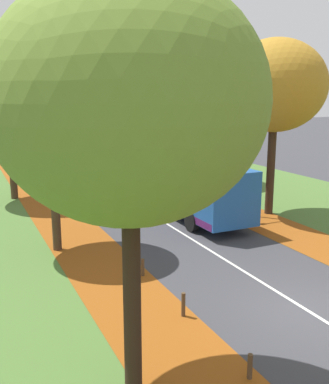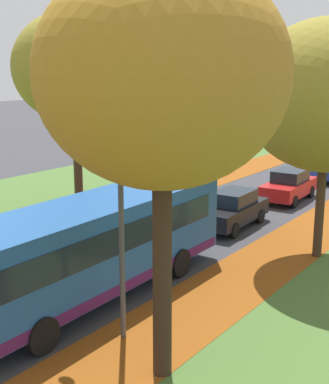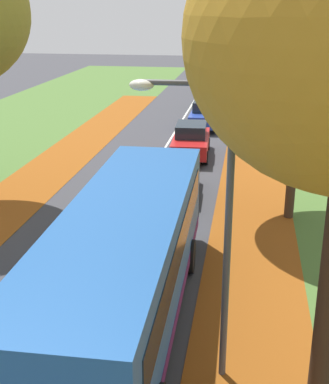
{
  "view_description": "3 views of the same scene",
  "coord_description": "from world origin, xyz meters",
  "px_view_note": "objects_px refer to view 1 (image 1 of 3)",
  "views": [
    {
      "loc": [
        -9.1,
        -9.36,
        6.43
      ],
      "look_at": [
        0.68,
        11.79,
        1.2
      ],
      "focal_mm": 42.0,
      "sensor_mm": 36.0,
      "label": 1
    },
    {
      "loc": [
        12.35,
        0.61,
        6.88
      ],
      "look_at": [
        0.43,
        16.97,
        2.12
      ],
      "focal_mm": 50.0,
      "sensor_mm": 36.0,
      "label": 2
    },
    {
      "loc": [
        4.27,
        1.07,
        7.19
      ],
      "look_at": [
        1.91,
        15.83,
        1.9
      ],
      "focal_mm": 50.0,
      "sensor_mm": 36.0,
      "label": 3
    }
  ],
  "objects_px": {
    "tree_left_nearest": "(129,102)",
    "tree_left_near": "(50,113)",
    "bollard_third": "(143,267)",
    "streetlamp_right": "(229,145)",
    "car_black_lead": "(123,172)",
    "tree_right_near": "(275,86)",
    "tree_right_mid": "(187,99)",
    "bollard_second": "(183,305)",
    "car_green_fourth_in_line": "(68,144)",
    "bus": "(182,182)",
    "tree_left_mid": "(6,84)",
    "bollard_nearest": "(250,367)",
    "car_silver_trailing": "(51,138)",
    "car_red_following": "(99,160)",
    "car_blue_third_in_line": "(81,151)"
  },
  "relations": [
    {
      "from": "bus",
      "to": "tree_left_nearest",
      "type": "bearing_deg",
      "value": -121.13
    },
    {
      "from": "bollard_nearest",
      "to": "bollard_second",
      "type": "height_order",
      "value": "bollard_second"
    },
    {
      "from": "tree_left_mid",
      "to": "streetlamp_right",
      "type": "relative_size",
      "value": 1.58
    },
    {
      "from": "tree_right_near",
      "to": "car_green_fourth_in_line",
      "type": "distance_m",
      "value": 30.87
    },
    {
      "from": "tree_right_mid",
      "to": "car_red_following",
      "type": "height_order",
      "value": "tree_right_mid"
    },
    {
      "from": "tree_right_near",
      "to": "bollard_second",
      "type": "distance_m",
      "value": 13.96
    },
    {
      "from": "car_red_following",
      "to": "car_blue_third_in_line",
      "type": "distance_m",
      "value": 6.6
    },
    {
      "from": "bollard_second",
      "to": "car_green_fourth_in_line",
      "type": "relative_size",
      "value": 0.17
    },
    {
      "from": "tree_right_near",
      "to": "tree_right_mid",
      "type": "relative_size",
      "value": 1.06
    },
    {
      "from": "tree_right_mid",
      "to": "car_black_lead",
      "type": "bearing_deg",
      "value": 162.15
    },
    {
      "from": "tree_left_nearest",
      "to": "tree_left_near",
      "type": "distance_m",
      "value": 9.74
    },
    {
      "from": "streetlamp_right",
      "to": "bus",
      "type": "height_order",
      "value": "streetlamp_right"
    },
    {
      "from": "bollard_second",
      "to": "car_silver_trailing",
      "type": "relative_size",
      "value": 0.17
    },
    {
      "from": "car_black_lead",
      "to": "tree_right_near",
      "type": "bearing_deg",
      "value": -68.52
    },
    {
      "from": "tree_left_nearest",
      "to": "tree_left_mid",
      "type": "height_order",
      "value": "tree_left_mid"
    },
    {
      "from": "bollard_second",
      "to": "tree_right_mid",
      "type": "bearing_deg",
      "value": 62.23
    },
    {
      "from": "tree_left_mid",
      "to": "car_blue_third_in_line",
      "type": "distance_m",
      "value": 17.41
    },
    {
      "from": "tree_right_near",
      "to": "car_blue_third_in_line",
      "type": "height_order",
      "value": "tree_right_near"
    },
    {
      "from": "bollard_third",
      "to": "streetlamp_right",
      "type": "height_order",
      "value": "streetlamp_right"
    },
    {
      "from": "tree_left_near",
      "to": "car_red_following",
      "type": "distance_m",
      "value": 20.01
    },
    {
      "from": "tree_right_mid",
      "to": "car_blue_third_in_line",
      "type": "bearing_deg",
      "value": 106.62
    },
    {
      "from": "tree_right_mid",
      "to": "bollard_second",
      "type": "xyz_separation_m",
      "value": [
        -9.41,
        -17.86,
        -5.52
      ]
    },
    {
      "from": "tree_left_mid",
      "to": "bollard_nearest",
      "type": "relative_size",
      "value": 15.2
    },
    {
      "from": "tree_left_mid",
      "to": "car_green_fourth_in_line",
      "type": "distance_m",
      "value": 22.99
    },
    {
      "from": "tree_left_nearest",
      "to": "car_black_lead",
      "type": "relative_size",
      "value": 2.03
    },
    {
      "from": "tree_left_near",
      "to": "bollard_second",
      "type": "distance_m",
      "value": 9.21
    },
    {
      "from": "streetlamp_right",
      "to": "car_black_lead",
      "type": "bearing_deg",
      "value": 102.12
    },
    {
      "from": "tree_left_near",
      "to": "tree_right_near",
      "type": "relative_size",
      "value": 0.85
    },
    {
      "from": "tree_right_mid",
      "to": "bollard_second",
      "type": "bearing_deg",
      "value": -117.77
    },
    {
      "from": "tree_left_mid",
      "to": "car_silver_trailing",
      "type": "bearing_deg",
      "value": 74.59
    },
    {
      "from": "streetlamp_right",
      "to": "car_red_following",
      "type": "distance_m",
      "value": 16.74
    },
    {
      "from": "tree_right_near",
      "to": "bollard_third",
      "type": "xyz_separation_m",
      "value": [
        -9.33,
        -4.94,
        -6.38
      ]
    },
    {
      "from": "bus",
      "to": "car_black_lead",
      "type": "height_order",
      "value": "bus"
    },
    {
      "from": "tree_right_near",
      "to": "bollard_third",
      "type": "bearing_deg",
      "value": -152.09
    },
    {
      "from": "car_silver_trailing",
      "to": "bus",
      "type": "bearing_deg",
      "value": -89.54
    },
    {
      "from": "bus",
      "to": "car_silver_trailing",
      "type": "xyz_separation_m",
      "value": [
        -0.28,
        34.77,
        -0.89
      ]
    },
    {
      "from": "bus",
      "to": "car_silver_trailing",
      "type": "height_order",
      "value": "bus"
    },
    {
      "from": "tree_left_mid",
      "to": "car_red_following",
      "type": "bearing_deg",
      "value": 45.01
    },
    {
      "from": "tree_left_mid",
      "to": "car_silver_trailing",
      "type": "relative_size",
      "value": 2.22
    },
    {
      "from": "tree_left_nearest",
      "to": "car_green_fourth_in_line",
      "type": "bearing_deg",
      "value": 78.99
    },
    {
      "from": "bollard_nearest",
      "to": "car_black_lead",
      "type": "relative_size",
      "value": 0.15
    },
    {
      "from": "tree_right_mid",
      "to": "bollard_second",
      "type": "relative_size",
      "value": 11.6
    },
    {
      "from": "tree_left_nearest",
      "to": "car_black_lead",
      "type": "distance_m",
      "value": 23.64
    },
    {
      "from": "bollard_third",
      "to": "streetlamp_right",
      "type": "xyz_separation_m",
      "value": [
        7.19,
        5.69,
        3.42
      ]
    },
    {
      "from": "bollard_second",
      "to": "streetlamp_right",
      "type": "distance_m",
      "value": 11.98
    },
    {
      "from": "bollard_nearest",
      "to": "bollard_second",
      "type": "bearing_deg",
      "value": 90.71
    },
    {
      "from": "tree_right_near",
      "to": "car_black_lead",
      "type": "bearing_deg",
      "value": 111.48
    },
    {
      "from": "bollard_nearest",
      "to": "tree_left_nearest",
      "type": "bearing_deg",
      "value": 163.08
    },
    {
      "from": "bollard_second",
      "to": "car_red_following",
      "type": "xyz_separation_m",
      "value": [
        5.07,
        25.28,
        0.44
      ]
    },
    {
      "from": "tree_left_mid",
      "to": "tree_right_near",
      "type": "relative_size",
      "value": 1.04
    }
  ]
}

